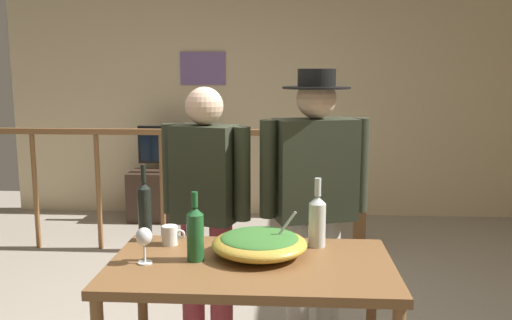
# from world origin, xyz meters

# --- Properties ---
(back_wall) EXTENTS (5.77, 0.10, 2.76)m
(back_wall) POSITION_xyz_m (0.00, 3.06, 1.38)
(back_wall) COLOR beige
(back_wall) RESTS_ON ground_plane
(framed_picture) EXTENTS (0.49, 0.03, 0.35)m
(framed_picture) POSITION_xyz_m (-0.71, 3.00, 1.63)
(framed_picture) COLOR #785D9F
(stair_railing) EXTENTS (3.58, 0.10, 1.15)m
(stair_railing) POSITION_xyz_m (-0.36, 1.70, 0.72)
(stair_railing) COLOR brown
(stair_railing) RESTS_ON ground_plane
(tv_console) EXTENTS (0.90, 0.40, 0.53)m
(tv_console) POSITION_xyz_m (-1.03, 2.71, 0.27)
(tv_console) COLOR #38281E
(tv_console) RESTS_ON ground_plane
(flat_screen_tv) EXTENTS (0.67, 0.12, 0.50)m
(flat_screen_tv) POSITION_xyz_m (-1.03, 2.68, 0.82)
(flat_screen_tv) COLOR black
(flat_screen_tv) RESTS_ON tv_console
(serving_table) EXTENTS (1.22, 0.70, 0.78)m
(serving_table) POSITION_xyz_m (0.07, -0.72, 0.69)
(serving_table) COLOR brown
(serving_table) RESTS_ON ground_plane
(salad_bowl) EXTENTS (0.43, 0.43, 0.22)m
(salad_bowl) POSITION_xyz_m (0.11, -0.63, 0.84)
(salad_bowl) COLOR gold
(salad_bowl) RESTS_ON serving_table
(wine_glass) EXTENTS (0.07, 0.07, 0.16)m
(wine_glass) POSITION_xyz_m (-0.38, -0.76, 0.89)
(wine_glass) COLOR silver
(wine_glass) RESTS_ON serving_table
(wine_bottle_green) EXTENTS (0.07, 0.07, 0.30)m
(wine_bottle_green) POSITION_xyz_m (-0.17, -0.71, 0.91)
(wine_bottle_green) COLOR #1E5628
(wine_bottle_green) RESTS_ON serving_table
(wine_bottle_clear) EXTENTS (0.08, 0.08, 0.33)m
(wine_bottle_clear) POSITION_xyz_m (0.37, -0.48, 0.91)
(wine_bottle_clear) COLOR silver
(wine_bottle_clear) RESTS_ON serving_table
(wine_bottle_dark) EXTENTS (0.06, 0.06, 0.37)m
(wine_bottle_dark) POSITION_xyz_m (-0.46, -0.44, 0.93)
(wine_bottle_dark) COLOR black
(wine_bottle_dark) RESTS_ON serving_table
(mug_white) EXTENTS (0.11, 0.08, 0.09)m
(mug_white) POSITION_xyz_m (-0.32, -0.50, 0.83)
(mug_white) COLOR white
(mug_white) RESTS_ON serving_table
(person_standing_left) EXTENTS (0.51, 0.31, 1.51)m
(person_standing_left) POSITION_xyz_m (-0.23, -0.01, 0.88)
(person_standing_left) COLOR #9E3842
(person_standing_left) RESTS_ON ground_plane
(person_standing_right) EXTENTS (0.60, 0.37, 1.61)m
(person_standing_right) POSITION_xyz_m (0.38, -0.01, 0.96)
(person_standing_right) COLOR beige
(person_standing_right) RESTS_ON ground_plane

